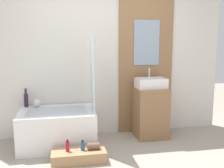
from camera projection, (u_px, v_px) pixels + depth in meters
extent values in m
cube|color=silver|center=(100.00, 57.00, 4.33)|extent=(4.20, 0.06, 2.60)
cube|color=#8E6642|center=(146.00, 57.00, 4.43)|extent=(0.93, 0.03, 2.60)
cube|color=#8C9EB2|center=(147.00, 43.00, 4.37)|extent=(0.44, 0.01, 0.75)
cube|color=white|center=(57.00, 128.00, 3.93)|extent=(1.11, 0.79, 0.54)
cube|color=silver|center=(57.00, 111.00, 3.89)|extent=(0.86, 0.55, 0.01)
cube|color=silver|center=(93.00, 75.00, 3.77)|extent=(0.01, 0.48, 1.08)
cube|color=#A87F56|center=(79.00, 156.00, 3.43)|extent=(0.71, 0.32, 0.15)
cube|color=#8E6642|center=(150.00, 112.00, 4.30)|extent=(0.50, 0.51, 0.81)
cube|color=white|center=(151.00, 83.00, 4.22)|extent=(0.47, 0.34, 0.16)
cylinder|color=silver|center=(149.00, 73.00, 4.29)|extent=(0.02, 0.02, 0.16)
cylinder|color=#2D1E33|center=(26.00, 101.00, 4.09)|extent=(0.06, 0.06, 0.20)
cylinder|color=#2D1E33|center=(26.00, 91.00, 4.06)|extent=(0.04, 0.04, 0.09)
sphere|color=silver|center=(37.00, 103.00, 4.09)|extent=(0.13, 0.13, 0.13)
cylinder|color=#B21928|center=(68.00, 147.00, 3.38)|extent=(0.05, 0.05, 0.13)
cylinder|color=black|center=(67.00, 141.00, 3.37)|extent=(0.03, 0.03, 0.03)
cylinder|color=#2D567A|center=(83.00, 146.00, 3.42)|extent=(0.05, 0.05, 0.11)
cylinder|color=black|center=(82.00, 141.00, 3.41)|extent=(0.03, 0.03, 0.02)
cylinder|color=brown|center=(93.00, 146.00, 3.45)|extent=(0.16, 0.09, 0.09)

